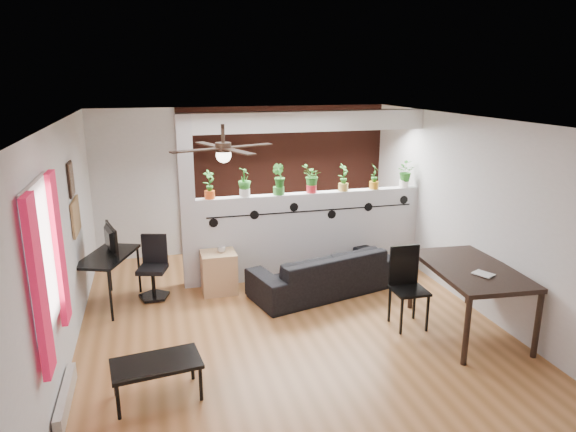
{
  "coord_description": "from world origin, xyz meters",
  "views": [
    {
      "loc": [
        -1.57,
        -5.95,
        3.11
      ],
      "look_at": [
        0.18,
        0.6,
        1.25
      ],
      "focal_mm": 32.0,
      "sensor_mm": 36.0,
      "label": 1
    }
  ],
  "objects_px": {
    "potted_plant_6": "(404,174)",
    "dining_table": "(471,274)",
    "potted_plant_2": "(279,179)",
    "potted_plant_3": "(312,178)",
    "potted_plant_4": "(344,176)",
    "cube_shelf": "(219,272)",
    "potted_plant_1": "(245,181)",
    "office_chair": "(154,271)",
    "coffee_table": "(156,366)",
    "cup": "(221,249)",
    "potted_plant_0": "(209,184)",
    "ceiling_fan": "(223,150)",
    "folding_chair": "(406,279)",
    "sofa": "(324,272)",
    "potted_plant_5": "(374,175)",
    "computer_desk": "(108,260)"
  },
  "relations": [
    {
      "from": "potted_plant_4",
      "to": "potted_plant_0",
      "type": "bearing_deg",
      "value": 180.0
    },
    {
      "from": "potted_plant_3",
      "to": "coffee_table",
      "type": "height_order",
      "value": "potted_plant_3"
    },
    {
      "from": "potted_plant_2",
      "to": "potted_plant_6",
      "type": "height_order",
      "value": "potted_plant_2"
    },
    {
      "from": "potted_plant_3",
      "to": "coffee_table",
      "type": "bearing_deg",
      "value": -131.44
    },
    {
      "from": "potted_plant_6",
      "to": "potted_plant_1",
      "type": "bearing_deg",
      "value": -180.0
    },
    {
      "from": "ceiling_fan",
      "to": "sofa",
      "type": "relative_size",
      "value": 0.57
    },
    {
      "from": "potted_plant_3",
      "to": "potted_plant_2",
      "type": "bearing_deg",
      "value": 180.0
    },
    {
      "from": "cube_shelf",
      "to": "dining_table",
      "type": "relative_size",
      "value": 0.38
    },
    {
      "from": "ceiling_fan",
      "to": "coffee_table",
      "type": "height_order",
      "value": "ceiling_fan"
    },
    {
      "from": "ceiling_fan",
      "to": "potted_plant_2",
      "type": "distance_m",
      "value": 2.21
    },
    {
      "from": "potted_plant_2",
      "to": "coffee_table",
      "type": "xyz_separation_m",
      "value": [
        -1.94,
        -2.8,
        -1.24
      ]
    },
    {
      "from": "potted_plant_0",
      "to": "potted_plant_4",
      "type": "relative_size",
      "value": 0.99
    },
    {
      "from": "cube_shelf",
      "to": "coffee_table",
      "type": "xyz_separation_m",
      "value": [
        -0.94,
        -2.46,
        0.05
      ]
    },
    {
      "from": "folding_chair",
      "to": "coffee_table",
      "type": "height_order",
      "value": "folding_chair"
    },
    {
      "from": "potted_plant_6",
      "to": "potted_plant_5",
      "type": "bearing_deg",
      "value": -180.0
    },
    {
      "from": "potted_plant_6",
      "to": "dining_table",
      "type": "relative_size",
      "value": 0.26
    },
    {
      "from": "cube_shelf",
      "to": "office_chair",
      "type": "relative_size",
      "value": 0.68
    },
    {
      "from": "sofa",
      "to": "computer_desk",
      "type": "distance_m",
      "value": 3.06
    },
    {
      "from": "cup",
      "to": "potted_plant_1",
      "type": "bearing_deg",
      "value": 38.66
    },
    {
      "from": "ceiling_fan",
      "to": "sofa",
      "type": "xyz_separation_m",
      "value": [
        1.58,
        1.07,
        -2.01
      ]
    },
    {
      "from": "potted_plant_0",
      "to": "ceiling_fan",
      "type": "bearing_deg",
      "value": -90.64
    },
    {
      "from": "sofa",
      "to": "dining_table",
      "type": "bearing_deg",
      "value": 115.28
    },
    {
      "from": "potted_plant_0",
      "to": "cube_shelf",
      "type": "bearing_deg",
      "value": -81.35
    },
    {
      "from": "potted_plant_5",
      "to": "sofa",
      "type": "bearing_deg",
      "value": -145.74
    },
    {
      "from": "potted_plant_0",
      "to": "computer_desk",
      "type": "bearing_deg",
      "value": -164.63
    },
    {
      "from": "cube_shelf",
      "to": "dining_table",
      "type": "xyz_separation_m",
      "value": [
        2.85,
        -2.0,
        0.45
      ]
    },
    {
      "from": "potted_plant_4",
      "to": "folding_chair",
      "type": "relative_size",
      "value": 0.42
    },
    {
      "from": "ceiling_fan",
      "to": "cup",
      "type": "xyz_separation_m",
      "value": [
        0.12,
        1.46,
        -1.65
      ]
    },
    {
      "from": "potted_plant_4",
      "to": "cube_shelf",
      "type": "relative_size",
      "value": 0.71
    },
    {
      "from": "potted_plant_5",
      "to": "coffee_table",
      "type": "relative_size",
      "value": 0.46
    },
    {
      "from": "ceiling_fan",
      "to": "potted_plant_3",
      "type": "distance_m",
      "value": 2.52
    },
    {
      "from": "potted_plant_5",
      "to": "office_chair",
      "type": "bearing_deg",
      "value": -175.31
    },
    {
      "from": "potted_plant_6",
      "to": "cup",
      "type": "relative_size",
      "value": 3.61
    },
    {
      "from": "potted_plant_0",
      "to": "sofa",
      "type": "distance_m",
      "value": 2.14
    },
    {
      "from": "cup",
      "to": "office_chair",
      "type": "xyz_separation_m",
      "value": [
        -0.98,
        0.05,
        -0.26
      ]
    },
    {
      "from": "potted_plant_0",
      "to": "potted_plant_6",
      "type": "xyz_separation_m",
      "value": [
        3.16,
        0.0,
        -0.0
      ]
    },
    {
      "from": "computer_desk",
      "to": "folding_chair",
      "type": "xyz_separation_m",
      "value": [
        3.71,
        -1.56,
        -0.06
      ]
    },
    {
      "from": "potted_plant_4",
      "to": "computer_desk",
      "type": "xyz_separation_m",
      "value": [
        -3.58,
        -0.4,
        -0.91
      ]
    },
    {
      "from": "ceiling_fan",
      "to": "potted_plant_5",
      "type": "relative_size",
      "value": 2.85
    },
    {
      "from": "potted_plant_5",
      "to": "potted_plant_6",
      "type": "bearing_deg",
      "value": 0.0
    },
    {
      "from": "potted_plant_0",
      "to": "computer_desk",
      "type": "distance_m",
      "value": 1.77
    },
    {
      "from": "potted_plant_0",
      "to": "potted_plant_4",
      "type": "xyz_separation_m",
      "value": [
        2.11,
        0.0,
        0.0
      ]
    },
    {
      "from": "sofa",
      "to": "cup",
      "type": "height_order",
      "value": "cup"
    },
    {
      "from": "potted_plant_1",
      "to": "office_chair",
      "type": "height_order",
      "value": "potted_plant_1"
    },
    {
      "from": "potted_plant_3",
      "to": "computer_desk",
      "type": "distance_m",
      "value": 3.21
    },
    {
      "from": "potted_plant_2",
      "to": "potted_plant_3",
      "type": "relative_size",
      "value": 1.08
    },
    {
      "from": "potted_plant_3",
      "to": "potted_plant_1",
      "type": "bearing_deg",
      "value": 180.0
    },
    {
      "from": "cube_shelf",
      "to": "cup",
      "type": "bearing_deg",
      "value": -0.14
    },
    {
      "from": "potted_plant_4",
      "to": "folding_chair",
      "type": "bearing_deg",
      "value": -86.17
    },
    {
      "from": "potted_plant_1",
      "to": "dining_table",
      "type": "height_order",
      "value": "potted_plant_1"
    }
  ]
}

